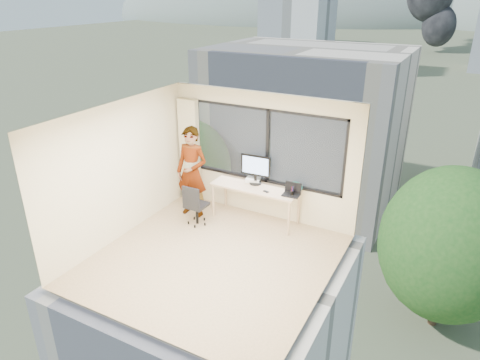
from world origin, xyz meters
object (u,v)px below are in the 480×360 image
Objects in this scene: game_console at (253,180)px; handbag at (296,187)px; person at (192,172)px; chair at (197,204)px; desk at (255,203)px; monitor at (256,169)px; laptop at (291,190)px.

game_console is 0.96m from handbag.
person is at bearing -164.12° from game_console.
game_console is at bearing 166.90° from handbag.
game_console is (0.81, 0.92, 0.34)m from chair.
desk is at bearing 15.79° from person.
chair is 0.47× the size of person.
person is 1.31m from monitor.
chair is at bearing -163.96° from handbag.
game_console is (-0.16, 0.21, 0.41)m from desk.
chair is 1.38m from monitor.
game_console is (1.11, 0.60, -0.17)m from person.
person is at bearing -175.38° from handbag.
monitor is (-0.06, 0.13, 0.69)m from desk.
game_console is (-0.09, 0.08, -0.28)m from monitor.
chair reaches higher than desk.
game_console is 1.05× the size of handbag.
person reaches higher than game_console.
monitor reaches higher than chair.
person is 2.14m from handbag.
person is at bearing 133.60° from chair.
person is 1.27m from game_console.
handbag is at bearing 11.62° from desk.
desk is 0.70m from monitor.
handbag is at bearing 84.34° from laptop.
desk is at bearing -178.62° from handbag.
desk is at bearing -65.57° from game_console.
chair is 2.01m from handbag.
laptop is 1.28× the size of handbag.
handbag is at bearing -15.27° from game_console.
person reaches higher than monitor.
laptop reaches higher than handbag.
handbag is (0.86, 0.03, -0.21)m from monitor.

